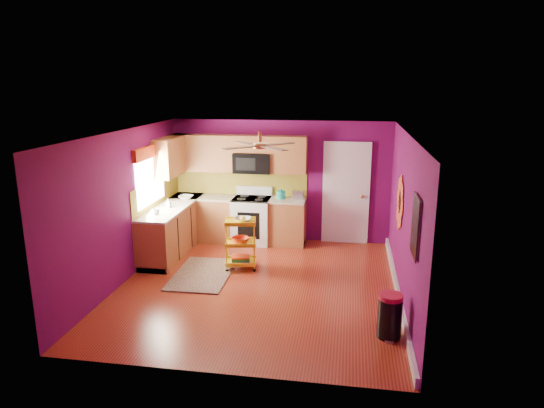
# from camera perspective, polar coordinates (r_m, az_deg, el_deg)

# --- Properties ---
(ground) EXTENTS (5.00, 5.00, 0.00)m
(ground) POSITION_cam_1_polar(r_m,az_deg,el_deg) (8.08, -1.58, -9.57)
(ground) COLOR maroon
(ground) RESTS_ON ground
(room_envelope) EXTENTS (4.54, 5.04, 2.52)m
(room_envelope) POSITION_cam_1_polar(r_m,az_deg,el_deg) (7.56, -1.47, 1.80)
(room_envelope) COLOR #620B4E
(room_envelope) RESTS_ON ground
(lower_cabinets) EXTENTS (2.81, 2.31, 0.94)m
(lower_cabinets) POSITION_cam_1_polar(r_m,az_deg,el_deg) (9.89, -7.32, -2.47)
(lower_cabinets) COLOR brown
(lower_cabinets) RESTS_ON ground
(electric_range) EXTENTS (0.76, 0.66, 1.13)m
(electric_range) POSITION_cam_1_polar(r_m,az_deg,el_deg) (10.02, -2.38, -1.85)
(electric_range) COLOR white
(electric_range) RESTS_ON ground
(upper_cabinetry) EXTENTS (2.80, 2.30, 1.26)m
(upper_cabinetry) POSITION_cam_1_polar(r_m,az_deg,el_deg) (9.90, -6.41, 5.67)
(upper_cabinetry) COLOR brown
(upper_cabinetry) RESTS_ON ground
(left_window) EXTENTS (0.08, 1.35, 1.08)m
(left_window) POSITION_cam_1_polar(r_m,az_deg,el_deg) (9.19, -14.17, 4.26)
(left_window) COLOR white
(left_window) RESTS_ON ground
(panel_door) EXTENTS (0.95, 0.11, 2.15)m
(panel_door) POSITION_cam_1_polar(r_m,az_deg,el_deg) (9.98, 8.69, 1.14)
(panel_door) COLOR white
(panel_door) RESTS_ON ground
(right_wall_art) EXTENTS (0.04, 2.74, 1.04)m
(right_wall_art) POSITION_cam_1_polar(r_m,az_deg,el_deg) (7.20, 15.51, -0.91)
(right_wall_art) COLOR black
(right_wall_art) RESTS_ON ground
(ceiling_fan) EXTENTS (1.01, 1.01, 0.26)m
(ceiling_fan) POSITION_cam_1_polar(r_m,az_deg,el_deg) (7.65, -1.42, 6.95)
(ceiling_fan) COLOR #BF8C3F
(ceiling_fan) RESTS_ON ground
(shag_rug) EXTENTS (0.97, 1.56, 0.02)m
(shag_rug) POSITION_cam_1_polar(r_m,az_deg,el_deg) (8.58, -8.15, -8.16)
(shag_rug) COLOR black
(shag_rug) RESTS_ON ground
(rolling_cart) EXTENTS (0.61, 0.49, 0.98)m
(rolling_cart) POSITION_cam_1_polar(r_m,az_deg,el_deg) (8.62, -3.67, -4.45)
(rolling_cart) COLOR yellow
(rolling_cart) RESTS_ON ground
(trash_can) EXTENTS (0.37, 0.38, 0.60)m
(trash_can) POSITION_cam_1_polar(r_m,az_deg,el_deg) (6.65, 13.68, -12.67)
(trash_can) COLOR black
(trash_can) RESTS_ON ground
(teal_kettle) EXTENTS (0.18, 0.18, 0.21)m
(teal_kettle) POSITION_cam_1_polar(r_m,az_deg,el_deg) (9.84, 1.05, 1.12)
(teal_kettle) COLOR #149A88
(teal_kettle) RESTS_ON lower_cabinets
(toaster) EXTENTS (0.22, 0.15, 0.18)m
(toaster) POSITION_cam_1_polar(r_m,az_deg,el_deg) (9.80, 3.10, 1.07)
(toaster) COLOR beige
(toaster) RESTS_ON lower_cabinets
(soap_bottle_a) EXTENTS (0.08, 0.08, 0.17)m
(soap_bottle_a) POSITION_cam_1_polar(r_m,az_deg,el_deg) (9.36, -12.10, 0.10)
(soap_bottle_a) COLOR #EA3F72
(soap_bottle_a) RESTS_ON lower_cabinets
(soap_bottle_b) EXTENTS (0.12, 0.12, 0.16)m
(soap_bottle_b) POSITION_cam_1_polar(r_m,az_deg,el_deg) (9.41, -12.11, 0.14)
(soap_bottle_b) COLOR white
(soap_bottle_b) RESTS_ON lower_cabinets
(counter_dish) EXTENTS (0.29, 0.29, 0.07)m
(counter_dish) POSITION_cam_1_polar(r_m,az_deg,el_deg) (9.98, -10.08, 0.79)
(counter_dish) COLOR white
(counter_dish) RESTS_ON lower_cabinets
(counter_cup) EXTENTS (0.14, 0.14, 0.11)m
(counter_cup) POSITION_cam_1_polar(r_m,az_deg,el_deg) (8.92, -13.52, -0.88)
(counter_cup) COLOR white
(counter_cup) RESTS_ON lower_cabinets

